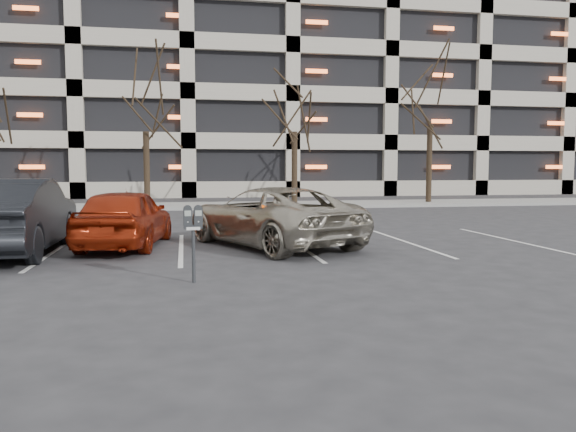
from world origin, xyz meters
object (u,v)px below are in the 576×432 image
at_px(tree_c, 295,86).
at_px(suv_silver, 271,216).
at_px(car_dark, 14,216).
at_px(tree_b, 145,85).
at_px(car_red, 125,217).
at_px(parking_meter, 193,225).
at_px(tree_d, 431,78).

bearing_deg(tree_c, suv_silver, -103.51).
bearing_deg(car_dark, tree_b, -98.12).
xyz_separation_m(tree_b, tree_c, (7.00, 0.00, 0.12)).
bearing_deg(tree_b, car_red, -88.63).
bearing_deg(car_red, parking_meter, 116.85).
height_order(car_red, car_dark, car_dark).
xyz_separation_m(parking_meter, suv_silver, (1.91, 4.07, -0.25)).
bearing_deg(car_dark, parking_meter, 134.76).
bearing_deg(tree_c, car_red, -116.84).
bearing_deg(tree_c, car_dark, -122.86).
height_order(tree_c, car_dark, tree_c).
bearing_deg(car_red, tree_b, -80.49).
relative_size(car_red, car_dark, 0.83).
bearing_deg(parking_meter, car_red, 106.39).
distance_m(tree_d, parking_meter, 22.13).
bearing_deg(car_dark, suv_silver, -177.40).
bearing_deg(tree_d, suv_silver, -127.05).
relative_size(tree_c, car_red, 1.93).
distance_m(tree_b, suv_silver, 14.95).
bearing_deg(tree_b, car_dark, -98.03).
relative_size(tree_b, car_dark, 1.57).
bearing_deg(car_red, tree_d, -127.87).
xyz_separation_m(tree_d, car_dark, (-15.96, -13.87, -5.54)).
distance_m(suv_silver, car_dark, 5.70).
distance_m(tree_c, parking_meter, 19.03).
distance_m(parking_meter, car_red, 4.71).
distance_m(tree_b, car_red, 14.11).
distance_m(tree_c, car_dark, 17.24).
bearing_deg(tree_b, suv_silver, -74.65).
height_order(tree_b, tree_c, tree_c).
distance_m(parking_meter, suv_silver, 4.50).
distance_m(tree_b, parking_meter, 18.37).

